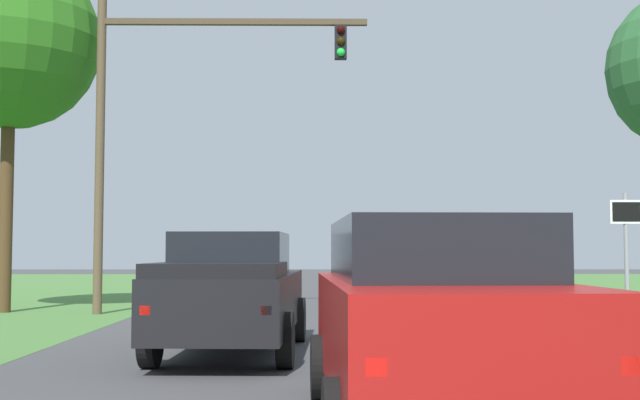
{
  "coord_description": "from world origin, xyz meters",
  "views": [
    {
      "loc": [
        -0.27,
        -2.21,
        1.66
      ],
      "look_at": [
        -0.05,
        18.44,
        2.95
      ],
      "focal_mm": 45.84,
      "sensor_mm": 36.0,
      "label": 1
    }
  ],
  "objects_px": {
    "crossing_suv_far": "(441,274)",
    "extra_tree_1": "(10,41)",
    "traffic_light": "(167,107)",
    "keep_moving_sign": "(627,247)",
    "pickup_truck_lead": "(233,292)",
    "red_suv_near": "(434,317)"
  },
  "relations": [
    {
      "from": "crossing_suv_far",
      "to": "extra_tree_1",
      "type": "xyz_separation_m",
      "value": [
        -12.14,
        -2.07,
        6.46
      ]
    },
    {
      "from": "traffic_light",
      "to": "extra_tree_1",
      "type": "bearing_deg",
      "value": 171.89
    },
    {
      "from": "keep_moving_sign",
      "to": "crossing_suv_far",
      "type": "relative_size",
      "value": 0.61
    },
    {
      "from": "pickup_truck_lead",
      "to": "extra_tree_1",
      "type": "relative_size",
      "value": 0.57
    },
    {
      "from": "crossing_suv_far",
      "to": "pickup_truck_lead",
      "type": "bearing_deg",
      "value": -114.86
    },
    {
      "from": "keep_moving_sign",
      "to": "extra_tree_1",
      "type": "distance_m",
      "value": 16.82
    },
    {
      "from": "pickup_truck_lead",
      "to": "keep_moving_sign",
      "type": "xyz_separation_m",
      "value": [
        7.08,
        1.79,
        0.74
      ]
    },
    {
      "from": "red_suv_near",
      "to": "pickup_truck_lead",
      "type": "height_order",
      "value": "red_suv_near"
    },
    {
      "from": "crossing_suv_far",
      "to": "keep_moving_sign",
      "type": "bearing_deg",
      "value": -77.97
    },
    {
      "from": "keep_moving_sign",
      "to": "extra_tree_1",
      "type": "relative_size",
      "value": 0.28
    },
    {
      "from": "keep_moving_sign",
      "to": "crossing_suv_far",
      "type": "xyz_separation_m",
      "value": [
        -1.97,
        9.25,
        -0.78
      ]
    },
    {
      "from": "traffic_light",
      "to": "crossing_suv_far",
      "type": "height_order",
      "value": "traffic_light"
    },
    {
      "from": "red_suv_near",
      "to": "traffic_light",
      "type": "relative_size",
      "value": 0.6
    },
    {
      "from": "keep_moving_sign",
      "to": "crossing_suv_far",
      "type": "height_order",
      "value": "keep_moving_sign"
    },
    {
      "from": "red_suv_near",
      "to": "keep_moving_sign",
      "type": "relative_size",
      "value": 1.85
    },
    {
      "from": "keep_moving_sign",
      "to": "crossing_suv_far",
      "type": "distance_m",
      "value": 9.49
    },
    {
      "from": "crossing_suv_far",
      "to": "red_suv_near",
      "type": "bearing_deg",
      "value": -99.27
    },
    {
      "from": "red_suv_near",
      "to": "crossing_suv_far",
      "type": "relative_size",
      "value": 1.13
    },
    {
      "from": "traffic_light",
      "to": "keep_moving_sign",
      "type": "relative_size",
      "value": 3.08
    },
    {
      "from": "red_suv_near",
      "to": "traffic_light",
      "type": "xyz_separation_m",
      "value": [
        -5.02,
        13.78,
        4.44
      ]
    },
    {
      "from": "extra_tree_1",
      "to": "pickup_truck_lead",
      "type": "bearing_deg",
      "value": -51.91
    },
    {
      "from": "crossing_suv_far",
      "to": "extra_tree_1",
      "type": "relative_size",
      "value": 0.45
    }
  ]
}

